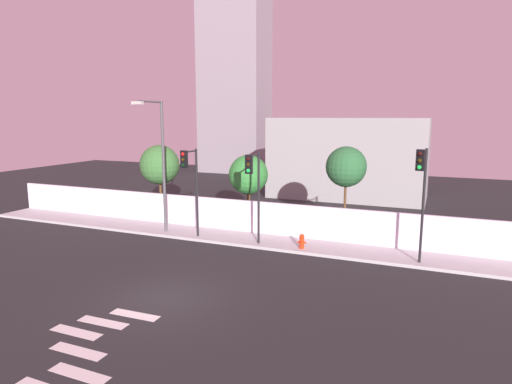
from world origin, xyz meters
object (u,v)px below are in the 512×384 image
Objects in this scene: street_lamp_curbside at (160,156)px; roadside_tree_midleft at (248,175)px; fire_hydrant at (302,241)px; traffic_light_left at (422,182)px; roadside_tree_midright at (346,167)px; traffic_light_right at (254,179)px; roadside_tree_leftmost at (160,165)px; traffic_light_center at (190,174)px.

roadside_tree_midleft is at bearing 40.27° from street_lamp_curbside.
fire_hydrant is 0.17× the size of roadside_tree_midleft.
roadside_tree_midright is (-3.98, 3.65, 0.10)m from traffic_light_left.
fire_hydrant is 4.93m from roadside_tree_midright.
roadside_tree_midright reaches higher than roadside_tree_midleft.
fire_hydrant is (8.22, 0.06, -3.94)m from street_lamp_curbside.
traffic_light_right reaches higher than fire_hydrant.
fire_hydrant is 11.48m from roadside_tree_leftmost.
traffic_light_center is at bearing -178.76° from traffic_light_left.
traffic_light_right is 6.06m from street_lamp_curbside.
roadside_tree_midleft is at bearing 116.92° from traffic_light_right.
street_lamp_curbside is 1.51× the size of roadside_tree_leftmost.
street_lamp_curbside reaches higher than roadside_tree_midleft.
traffic_light_left is at bearing 3.05° from traffic_light_right.
traffic_light_center is 0.95× the size of roadside_tree_midright.
street_lamp_curbside is (-13.64, 0.35, 0.61)m from traffic_light_left.
traffic_light_right is 5.51m from roadside_tree_midright.
traffic_light_right is at bearing -132.42° from roadside_tree_midright.
roadside_tree_leftmost is at bearing 167.17° from traffic_light_left.
street_lamp_curbside is 10.22m from roadside_tree_midright.
traffic_light_center reaches higher than roadside_tree_midleft.
traffic_light_right is at bearing -25.97° from roadside_tree_leftmost.
traffic_light_left is 7.71m from traffic_light_right.
roadside_tree_midleft is 0.87× the size of roadside_tree_midright.
roadside_tree_midright is at bearing 65.95° from fire_hydrant.
traffic_light_left reaches higher than roadside_tree_midleft.
traffic_light_right is 0.65× the size of street_lamp_curbside.
roadside_tree_leftmost is at bearing 163.01° from fire_hydrant.
traffic_light_left reaches higher than roadside_tree_leftmost.
traffic_light_right is 6.38× the size of fire_hydrant.
roadside_tree_leftmost is at bearing 125.80° from street_lamp_curbside.
traffic_light_center is 0.99× the size of roadside_tree_leftmost.
street_lamp_curbside is at bearing 178.52° from traffic_light_left.
traffic_light_left is 5.40m from roadside_tree_midright.
roadside_tree_leftmost is (-8.33, 4.06, -0.05)m from traffic_light_right.
traffic_light_center is (-11.38, -0.25, -0.21)m from traffic_light_left.
fire_hydrant is 0.15× the size of roadside_tree_leftmost.
traffic_light_center is 3.69m from traffic_light_right.
street_lamp_curbside reaches higher than traffic_light_left.
fire_hydrant is at bearing 175.66° from traffic_light_left.
roadside_tree_midleft is at bearing 143.19° from fire_hydrant.
traffic_light_left is at bearing -12.83° from roadside_tree_leftmost.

